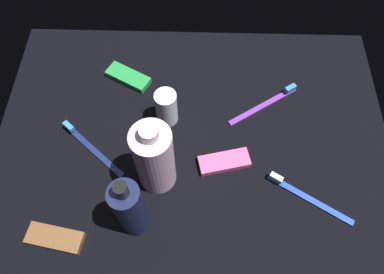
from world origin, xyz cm
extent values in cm
cube|color=black|center=(0.00, 0.00, -0.60)|extent=(84.00, 64.00, 1.20)
cylinder|color=#181E45|center=(-10.07, -17.13, 8.09)|extent=(5.25, 5.25, 16.17)
cylinder|color=black|center=(-10.07, -17.13, 17.57)|extent=(2.20, 2.20, 2.80)
cylinder|color=silver|center=(-6.61, -7.76, 8.57)|extent=(7.29, 7.29, 17.14)
cylinder|color=silver|center=(-6.61, -7.76, 18.24)|extent=(3.20, 3.20, 2.20)
cylinder|color=silver|center=(-5.56, 6.17, 4.34)|extent=(4.62, 4.62, 8.69)
cube|color=blue|center=(23.37, -11.74, 0.45)|extent=(16.06, 10.28, 0.90)
cube|color=white|center=(16.94, -7.88, 1.50)|extent=(2.80, 2.28, 1.20)
cube|color=navy|center=(-20.69, -2.17, 0.45)|extent=(14.53, 12.53, 0.90)
cube|color=#338CCC|center=(-26.42, 2.66, 1.50)|extent=(2.70, 2.52, 1.20)
cube|color=purple|center=(15.64, 9.88, 0.45)|extent=(15.75, 10.81, 0.90)
cube|color=#338CCC|center=(21.93, 13.96, 1.50)|extent=(2.78, 2.34, 1.20)
cube|color=#E55999|center=(6.72, -4.36, 0.75)|extent=(11.05, 6.33, 1.50)
cube|color=green|center=(-15.37, 16.72, 0.75)|extent=(11.06, 8.44, 1.50)
cube|color=brown|center=(-24.77, -20.69, 0.75)|extent=(10.94, 5.77, 1.50)
camera|label=1|loc=(0.97, -35.41, 68.51)|focal=33.95mm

